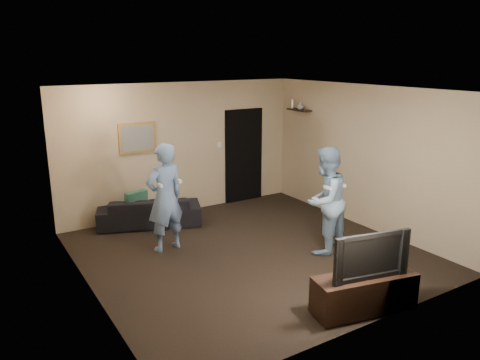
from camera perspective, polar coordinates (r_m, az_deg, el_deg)
ground at (r=7.67m, az=1.13°, el=-8.84°), size 5.00×5.00×0.00m
ceiling at (r=7.03m, az=1.24°, el=10.93°), size 5.00×5.00×0.04m
wall_back at (r=9.38m, az=-7.16°, el=3.83°), size 5.00×0.04×2.60m
wall_front at (r=5.41m, az=15.79°, el=-5.00°), size 5.00×0.04×2.60m
wall_left at (r=6.29m, az=-18.33°, el=-2.39°), size 0.04×5.00×2.60m
wall_right at (r=8.82m, az=14.96°, el=2.71°), size 0.04×5.00×2.60m
sofa at (r=8.93m, az=-10.99°, el=-3.73°), size 2.02×1.35×0.55m
throw_pillow at (r=8.79m, az=-12.50°, el=-2.70°), size 0.44×0.23×0.42m
painting_frame at (r=8.98m, az=-12.39°, el=5.04°), size 0.72×0.05×0.57m
painting_canvas at (r=8.95m, az=-12.33°, el=5.01°), size 0.62×0.01×0.47m
doorway at (r=10.10m, az=0.46°, el=2.99°), size 0.90×0.06×2.00m
light_switch at (r=9.74m, az=-2.55°, el=4.34°), size 0.08×0.02×0.12m
wall_shelf at (r=9.94m, az=7.20°, el=8.47°), size 0.20×0.60×0.03m
shelf_vase at (r=9.90m, az=7.37°, el=8.97°), size 0.18×0.18×0.15m
shelf_figurine at (r=10.11m, az=6.40°, el=9.20°), size 0.06×0.06×0.18m
tv_console at (r=6.14m, az=14.89°, el=-13.16°), size 1.37×0.68×0.47m
television at (r=5.92m, az=15.24°, el=-8.63°), size 1.03×0.34×0.59m
wii_player_left at (r=7.58m, az=-9.14°, el=-2.15°), size 0.70×0.55×1.77m
wii_player_right at (r=7.54m, az=10.31°, el=-2.47°), size 0.99×0.86×1.73m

